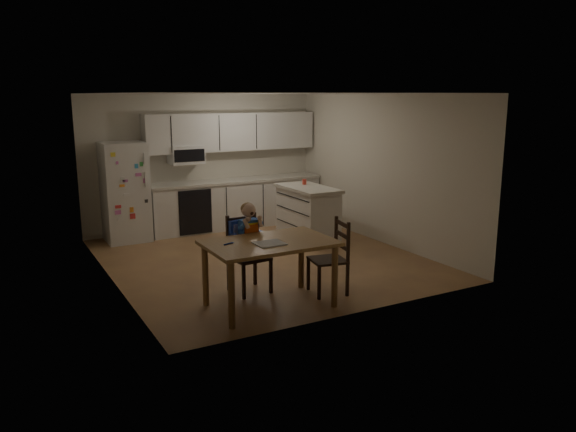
{
  "coord_description": "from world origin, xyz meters",
  "views": [
    {
      "loc": [
        -3.67,
        -7.49,
        2.48
      ],
      "look_at": [
        -0.22,
        -1.22,
        0.93
      ],
      "focal_mm": 35.0,
      "sensor_mm": 36.0,
      "label": 1
    }
  ],
  "objects_px": {
    "kitchen_island": "(308,213)",
    "red_cup": "(304,182)",
    "chair_side": "(335,252)",
    "chair_booster": "(247,238)",
    "dining_table": "(270,250)",
    "refrigerator": "(125,192)"
  },
  "relations": [
    {
      "from": "red_cup",
      "to": "chair_booster",
      "type": "bearing_deg",
      "value": -134.6
    },
    {
      "from": "red_cup",
      "to": "dining_table",
      "type": "height_order",
      "value": "red_cup"
    },
    {
      "from": "red_cup",
      "to": "dining_table",
      "type": "relative_size",
      "value": 0.06
    },
    {
      "from": "red_cup",
      "to": "chair_side",
      "type": "bearing_deg",
      "value": -112.82
    },
    {
      "from": "dining_table",
      "to": "chair_booster",
      "type": "bearing_deg",
      "value": 90.4
    },
    {
      "from": "chair_side",
      "to": "chair_booster",
      "type": "bearing_deg",
      "value": -111.27
    },
    {
      "from": "dining_table",
      "to": "chair_booster",
      "type": "height_order",
      "value": "chair_booster"
    },
    {
      "from": "dining_table",
      "to": "chair_side",
      "type": "height_order",
      "value": "chair_side"
    },
    {
      "from": "kitchen_island",
      "to": "red_cup",
      "type": "xyz_separation_m",
      "value": [
        0.08,
        0.25,
        0.51
      ]
    },
    {
      "from": "kitchen_island",
      "to": "chair_booster",
      "type": "xyz_separation_m",
      "value": [
        -2.01,
        -1.86,
        0.23
      ]
    },
    {
      "from": "refrigerator",
      "to": "chair_booster",
      "type": "height_order",
      "value": "refrigerator"
    },
    {
      "from": "chair_booster",
      "to": "chair_side",
      "type": "distance_m",
      "value": 1.13
    },
    {
      "from": "kitchen_island",
      "to": "chair_booster",
      "type": "relative_size",
      "value": 1.09
    },
    {
      "from": "chair_side",
      "to": "kitchen_island",
      "type": "bearing_deg",
      "value": 167.05
    },
    {
      "from": "red_cup",
      "to": "chair_side",
      "type": "relative_size",
      "value": 0.1
    },
    {
      "from": "refrigerator",
      "to": "kitchen_island",
      "type": "bearing_deg",
      "value": -28.37
    },
    {
      "from": "kitchen_island",
      "to": "dining_table",
      "type": "relative_size",
      "value": 0.85
    },
    {
      "from": "kitchen_island",
      "to": "refrigerator",
      "type": "bearing_deg",
      "value": 151.63
    },
    {
      "from": "red_cup",
      "to": "chair_booster",
      "type": "height_order",
      "value": "chair_booster"
    },
    {
      "from": "kitchen_island",
      "to": "chair_side",
      "type": "distance_m",
      "value": 2.66
    },
    {
      "from": "kitchen_island",
      "to": "dining_table",
      "type": "height_order",
      "value": "kitchen_island"
    },
    {
      "from": "kitchen_island",
      "to": "chair_booster",
      "type": "distance_m",
      "value": 2.74
    }
  ]
}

